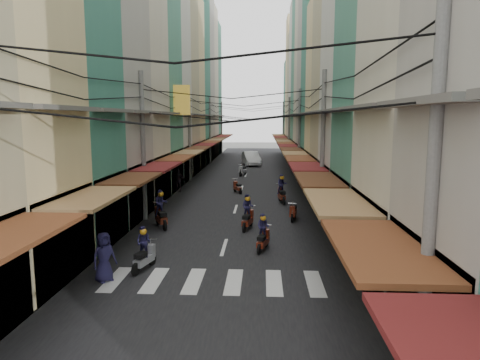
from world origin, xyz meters
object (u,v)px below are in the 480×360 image
(white_car, at_px, (251,165))
(traffic_sign, at_px, (359,206))
(bicycle, at_px, (357,229))
(market_umbrella, at_px, (393,201))

(white_car, height_order, traffic_sign, traffic_sign)
(bicycle, xyz_separation_m, market_umbrella, (0.62, -3.69, 2.18))
(traffic_sign, bearing_deg, market_umbrella, 23.93)
(bicycle, distance_m, traffic_sign, 4.94)
(white_car, bearing_deg, market_umbrella, -89.05)
(bicycle, relative_size, market_umbrella, 0.62)
(white_car, distance_m, bicycle, 30.32)
(white_car, height_order, bicycle, white_car)
(white_car, bearing_deg, traffic_sign, -91.79)
(market_umbrella, height_order, traffic_sign, traffic_sign)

